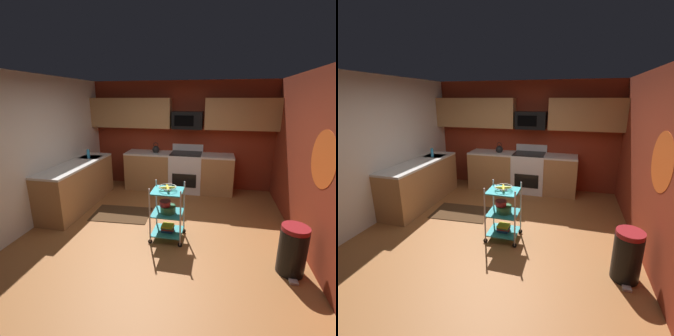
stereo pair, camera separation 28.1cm
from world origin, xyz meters
TOP-DOWN VIEW (x-y plane):
  - floor at (0.00, 0.00)m, footprint 4.40×4.80m
  - wall_back at (0.00, 2.43)m, footprint 4.52×0.06m
  - wall_left at (-2.23, 0.00)m, footprint 0.06×4.80m
  - wall_right at (2.23, 0.00)m, footprint 0.06×4.80m
  - wall_flower_decal at (2.20, -0.22)m, footprint 0.00×0.75m
  - counter_run at (-0.85, 1.51)m, footprint 3.49×2.64m
  - oven_range at (0.18, 2.10)m, footprint 0.76×0.65m
  - upper_cabinets at (-0.04, 2.23)m, footprint 4.40×0.33m
  - microwave at (0.18, 2.21)m, footprint 0.70×0.39m
  - rolling_cart at (0.18, -0.09)m, footprint 0.54×0.44m
  - fruit_bowl at (0.18, -0.09)m, footprint 0.27×0.27m
  - mixing_bowl_large at (0.18, -0.09)m, footprint 0.25×0.25m
  - mixing_bowl_small at (0.14, -0.11)m, footprint 0.18×0.18m
  - book_stack at (0.18, -0.09)m, footprint 0.22×0.18m
  - kettle at (-0.56, 2.10)m, footprint 0.21×0.18m
  - dish_soap_bottle at (-1.87, 1.22)m, footprint 0.06×0.06m
  - trash_can at (1.90, -0.56)m, footprint 0.34×0.42m
  - floor_rug at (-0.88, 0.54)m, footprint 1.14×0.76m

SIDE VIEW (x-z plane):
  - floor at x=0.00m, z-range -0.04..0.00m
  - floor_rug at x=-0.88m, z-range 0.00..0.01m
  - book_stack at x=0.18m, z-range 0.13..0.24m
  - trash_can at x=1.90m, z-range 0.00..0.66m
  - rolling_cart at x=0.18m, z-range -0.01..0.91m
  - counter_run at x=-0.85m, z-range 0.00..0.92m
  - oven_range at x=0.18m, z-range -0.07..1.03m
  - mixing_bowl_large at x=0.18m, z-range 0.46..0.58m
  - mixing_bowl_small at x=0.14m, z-range 0.58..0.66m
  - fruit_bowl at x=0.18m, z-range 0.84..0.91m
  - kettle at x=-0.56m, z-range 0.86..1.13m
  - dish_soap_bottle at x=-1.87m, z-range 0.92..1.12m
  - wall_back at x=0.00m, z-range 0.00..2.60m
  - wall_left at x=-2.23m, z-range 0.00..2.60m
  - wall_right at x=2.23m, z-range 0.00..2.60m
  - wall_flower_decal at x=2.20m, z-range 1.08..1.82m
  - microwave at x=0.18m, z-range 1.50..1.90m
  - upper_cabinets at x=-0.04m, z-range 1.50..2.20m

